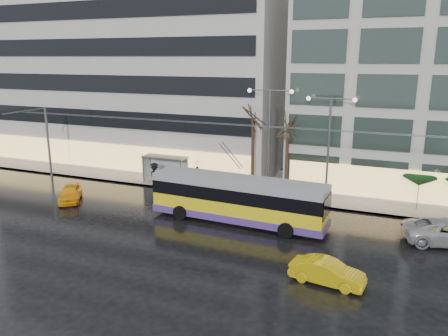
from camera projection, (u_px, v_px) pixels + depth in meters
The scene contains 17 objects.
ground at pixel (194, 237), 29.30m from camera, with size 140.00×140.00×0.00m, color black.
sidewalk at pixel (277, 184), 41.15m from camera, with size 80.00×10.00×0.15m, color gray.
kerb at pixel (262, 200), 36.70m from camera, with size 80.00×0.10×0.15m, color slate.
building_left at pixel (137, 62), 49.39m from camera, with size 34.00×14.00×22.00m, color #AEACA7.
trolleybus at pixel (238, 201), 31.61m from camera, with size 13.04×5.33×5.99m.
catenary at pixel (247, 153), 35.02m from camera, with size 42.24×5.12×7.00m.
bus_shelter at pixel (162, 163), 41.45m from camera, with size 4.20×1.60×2.51m.
street_lamp_near at pixel (269, 127), 36.81m from camera, with size 3.96×0.36×9.03m.
street_lamp_far at pixel (329, 134), 35.07m from camera, with size 3.96×0.36×8.53m.
tree_a at pixel (253, 113), 37.26m from camera, with size 3.20×3.20×8.40m.
tree_b at pixel (288, 123), 36.53m from camera, with size 3.20×3.20×7.70m.
parasol_a at pixel (419, 181), 33.54m from camera, with size 2.50×2.50×2.65m.
taxi_a at pixel (70, 193), 36.50m from camera, with size 1.61×4.01×1.37m, color #FFA70D.
taxi_b at pixel (327, 272), 23.17m from camera, with size 1.38×3.96×1.31m, color gold.
pedestrian_a at pixel (197, 168), 40.86m from camera, with size 1.08×1.09×2.19m.
pedestrian_b at pixel (178, 178), 39.66m from camera, with size 1.12×1.06×1.84m.
pedestrian_c at pixel (155, 173), 40.51m from camera, with size 1.41×1.24×2.11m.
Camera 1 is at (12.03, -24.52, 11.75)m, focal length 35.00 mm.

